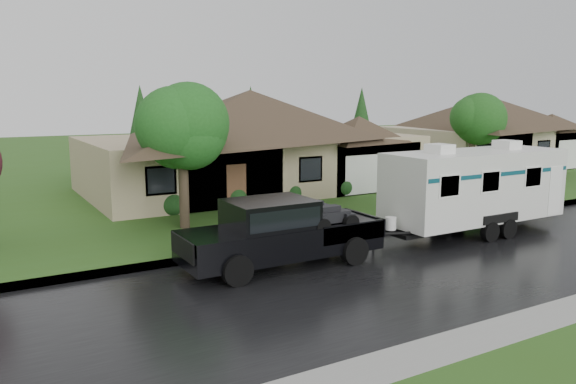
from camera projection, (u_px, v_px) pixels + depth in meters
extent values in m
plane|color=#30581B|center=(379.00, 253.00, 19.49)|extent=(140.00, 140.00, 0.00)
cube|color=black|center=(419.00, 268.00, 17.79)|extent=(140.00, 8.00, 0.01)
cube|color=gray|center=(341.00, 237.00, 21.40)|extent=(140.00, 0.50, 0.15)
cube|color=#30581B|center=(212.00, 190.00, 32.27)|extent=(140.00, 26.00, 0.15)
cube|color=tan|center=(251.00, 162.00, 32.15)|extent=(18.00, 10.00, 3.00)
pyramid|color=#362A1D|center=(250.00, 90.00, 31.46)|extent=(19.44, 10.80, 2.60)
cube|color=tan|center=(358.00, 165.00, 32.28)|extent=(5.76, 4.00, 2.70)
cube|color=tan|center=(485.00, 147.00, 42.47)|extent=(14.00, 9.00, 3.00)
pyramid|color=#362A1D|center=(488.00, 96.00, 41.83)|extent=(15.12, 9.72, 2.30)
cube|color=tan|center=(549.00, 149.00, 42.44)|extent=(4.48, 4.00, 2.70)
cylinder|color=#382B1E|center=(184.00, 198.00, 22.42)|extent=(0.39, 0.39, 2.46)
sphere|color=#256922|center=(182.00, 130.00, 21.98)|extent=(3.39, 3.39, 3.39)
cylinder|color=#382B1E|center=(471.00, 162.00, 34.92)|extent=(0.38, 0.38, 2.35)
sphere|color=#24601F|center=(473.00, 121.00, 34.49)|extent=(3.25, 3.25, 3.25)
sphere|color=#143814|center=(172.00, 203.00, 25.19)|extent=(1.00, 1.00, 1.00)
sphere|color=#143814|center=(236.00, 197.00, 26.75)|extent=(1.00, 1.00, 1.00)
sphere|color=#143814|center=(292.00, 191.00, 28.31)|extent=(1.00, 1.00, 1.00)
sphere|color=#143814|center=(343.00, 186.00, 29.86)|extent=(1.00, 1.00, 1.00)
sphere|color=#143814|center=(389.00, 182.00, 31.42)|extent=(1.00, 1.00, 1.00)
cube|color=black|center=(282.00, 240.00, 17.89)|extent=(6.56, 2.19, 0.94)
cube|color=black|center=(211.00, 240.00, 16.65)|extent=(1.75, 2.13, 0.38)
cube|color=black|center=(270.00, 215.00, 17.53)|extent=(2.62, 2.05, 0.98)
cube|color=black|center=(270.00, 214.00, 17.52)|extent=(2.40, 2.10, 0.60)
cube|color=black|center=(335.00, 226.00, 18.88)|extent=(2.40, 2.08, 0.07)
cylinder|color=black|center=(237.00, 270.00, 16.01)|extent=(0.92, 0.35, 0.92)
cylinder|color=black|center=(209.00, 253.00, 17.84)|extent=(0.92, 0.35, 0.92)
cylinder|color=black|center=(354.00, 251.00, 18.07)|extent=(0.92, 0.35, 0.92)
cylinder|color=black|center=(318.00, 237.00, 19.89)|extent=(0.92, 0.35, 0.92)
cube|color=silver|center=(474.00, 185.00, 22.01)|extent=(7.65, 2.62, 2.68)
cube|color=black|center=(472.00, 222.00, 22.26)|extent=(8.09, 1.31, 0.15)
cube|color=#0B4250|center=(475.00, 170.00, 21.91)|extent=(7.50, 2.64, 0.15)
cube|color=white|center=(440.00, 149.00, 20.78)|extent=(0.76, 0.87, 0.35)
cube|color=white|center=(507.00, 145.00, 22.62)|extent=(0.76, 0.87, 0.35)
cylinder|color=black|center=(490.00, 232.00, 20.93)|extent=(0.76, 0.26, 0.76)
cylinder|color=black|center=(439.00, 219.00, 23.13)|extent=(0.76, 0.26, 0.76)
cylinder|color=black|center=(508.00, 229.00, 21.41)|extent=(0.76, 0.26, 0.76)
cylinder|color=black|center=(457.00, 216.00, 23.61)|extent=(0.76, 0.26, 0.76)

